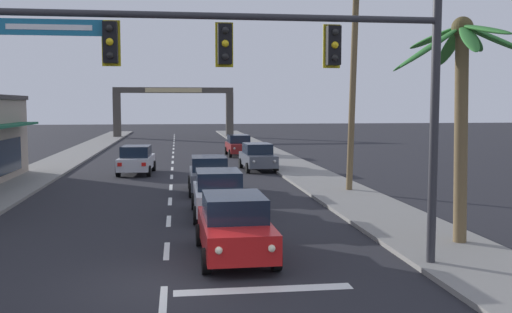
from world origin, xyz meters
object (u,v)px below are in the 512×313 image
sedan_lead_at_stop_bar (235,226)px  sedan_third_in_queue (219,193)px  palm_right_second (355,30)px  sedan_oncoming_far (136,160)px  town_gateway_arch (174,105)px  sedan_parked_mid_kerb (258,157)px  sedan_fifth_in_queue (209,174)px  palm_right_nearest (462,78)px  sedan_parked_nearest_kerb (239,145)px  traffic_signal_mast (293,67)px

sedan_lead_at_stop_bar → sedan_third_in_queue: (-0.01, 5.86, 0.00)m
sedan_lead_at_stop_bar → palm_right_second: palm_right_second is taller
sedan_lead_at_stop_bar → sedan_oncoming_far: bearing=101.3°
sedan_lead_at_stop_bar → town_gateway_arch: bearing=91.8°
sedan_third_in_queue → sedan_parked_mid_kerb: (3.49, 14.62, 0.00)m
sedan_fifth_in_queue → palm_right_nearest: size_ratio=0.68×
sedan_third_in_queue → sedan_parked_nearest_kerb: bearing=82.2°
palm_right_second → sedan_third_in_queue: bearing=-143.6°
traffic_signal_mast → sedan_parked_mid_kerb: traffic_signal_mast is taller
traffic_signal_mast → sedan_parked_mid_kerb: bearing=84.2°
sedan_fifth_in_queue → palm_right_nearest: (6.54, -11.42, 3.99)m
sedan_parked_mid_kerb → palm_right_nearest: palm_right_nearest is taller
sedan_fifth_in_queue → traffic_signal_mast: bearing=-84.5°
traffic_signal_mast → palm_right_second: size_ratio=1.02×
traffic_signal_mast → sedan_lead_at_stop_bar: size_ratio=2.35×
sedan_oncoming_far → sedan_parked_nearest_kerb: same height
sedan_parked_nearest_kerb → palm_right_second: (3.23, -20.12, 6.63)m
palm_right_second → town_gateway_arch: size_ratio=0.69×
palm_right_second → traffic_signal_mast: bearing=-113.4°
sedan_parked_mid_kerb → sedan_parked_nearest_kerb: bearing=90.4°
sedan_third_in_queue → sedan_lead_at_stop_bar: bearing=-89.9°
sedan_oncoming_far → palm_right_second: bearing=-39.8°
palm_right_nearest → town_gateway_arch: size_ratio=0.44×
sedan_parked_mid_kerb → sedan_fifth_in_queue: bearing=-111.9°
traffic_signal_mast → town_gateway_arch: size_ratio=0.70×
sedan_lead_at_stop_bar → sedan_third_in_queue: bearing=90.1°
town_gateway_arch → sedan_oncoming_far: bearing=-93.0°
sedan_parked_mid_kerb → palm_right_second: (3.15, -9.71, 6.63)m
traffic_signal_mast → sedan_parked_mid_kerb: (2.23, 22.15, -4.13)m
palm_right_second → town_gateway_arch: 48.43m
sedan_parked_mid_kerb → traffic_signal_mast: bearing=-95.8°
palm_right_second → sedan_fifth_in_queue: bearing=171.8°
palm_right_second → sedan_parked_mid_kerb: bearing=108.0°
traffic_signal_mast → sedan_parked_mid_kerb: 22.64m
palm_right_nearest → palm_right_second: bearing=89.3°
sedan_third_in_queue → town_gateway_arch: size_ratio=0.30×
sedan_oncoming_far → palm_right_nearest: palm_right_nearest is taller
sedan_fifth_in_queue → town_gateway_arch: town_gateway_arch is taller
traffic_signal_mast → palm_right_second: bearing=66.6°
sedan_fifth_in_queue → sedan_parked_nearest_kerb: (3.44, 19.16, 0.00)m
sedan_parked_mid_kerb → town_gateway_arch: bearing=98.0°
town_gateway_arch → sedan_parked_nearest_kerb: bearing=-79.2°
sedan_lead_at_stop_bar → sedan_parked_mid_kerb: 20.77m
sedan_oncoming_far → palm_right_nearest: (10.40, -19.24, 3.99)m
sedan_third_in_queue → sedan_fifth_in_queue: bearing=90.2°
traffic_signal_mast → palm_right_nearest: bearing=20.6°
palm_right_nearest → palm_right_second: 10.79m
sedan_lead_at_stop_bar → palm_right_nearest: palm_right_nearest is taller
sedan_oncoming_far → town_gateway_arch: 38.97m
sedan_parked_nearest_kerb → sedan_parked_mid_kerb: same height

